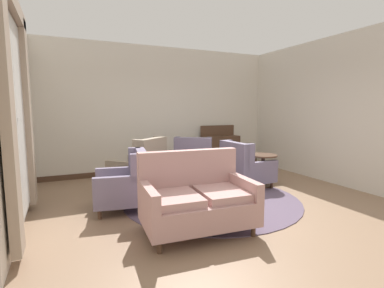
{
  "coord_description": "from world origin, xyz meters",
  "views": [
    {
      "loc": [
        -2.36,
        -4.07,
        1.62
      ],
      "look_at": [
        -0.33,
        0.41,
        1.0
      ],
      "focal_mm": 26.95,
      "sensor_mm": 36.0,
      "label": 1
    }
  ],
  "objects_px": {
    "porcelain_vase": "(198,164)",
    "armchair_foreground_right": "(141,169)",
    "settee": "(197,200)",
    "armchair_beside_settee": "(126,184)",
    "armchair_back_corner": "(194,162)",
    "armchair_far_left": "(244,168)",
    "sideboard": "(220,149)",
    "side_table": "(263,167)",
    "coffee_table": "(201,177)"
  },
  "relations": [
    {
      "from": "porcelain_vase",
      "to": "armchair_beside_settee",
      "type": "relative_size",
      "value": 0.34
    },
    {
      "from": "coffee_table",
      "to": "side_table",
      "type": "relative_size",
      "value": 1.14
    },
    {
      "from": "porcelain_vase",
      "to": "settee",
      "type": "height_order",
      "value": "settee"
    },
    {
      "from": "armchair_back_corner",
      "to": "coffee_table",
      "type": "bearing_deg",
      "value": 102.68
    },
    {
      "from": "settee",
      "to": "side_table",
      "type": "bearing_deg",
      "value": 36.69
    },
    {
      "from": "coffee_table",
      "to": "sideboard",
      "type": "xyz_separation_m",
      "value": [
        1.65,
        2.18,
        0.12
      ]
    },
    {
      "from": "coffee_table",
      "to": "armchair_foreground_right",
      "type": "xyz_separation_m",
      "value": [
        -0.87,
        0.88,
        0.05
      ]
    },
    {
      "from": "sideboard",
      "to": "armchair_back_corner",
      "type": "bearing_deg",
      "value": -141.99
    },
    {
      "from": "armchair_back_corner",
      "to": "porcelain_vase",
      "type": "bearing_deg",
      "value": 100.02
    },
    {
      "from": "settee",
      "to": "armchair_beside_settee",
      "type": "height_order",
      "value": "settee"
    },
    {
      "from": "armchair_foreground_right",
      "to": "armchair_far_left",
      "type": "distance_m",
      "value": 2.08
    },
    {
      "from": "armchair_far_left",
      "to": "sideboard",
      "type": "relative_size",
      "value": 0.83
    },
    {
      "from": "coffee_table",
      "to": "porcelain_vase",
      "type": "distance_m",
      "value": 0.25
    },
    {
      "from": "porcelain_vase",
      "to": "armchair_beside_settee",
      "type": "distance_m",
      "value": 1.32
    },
    {
      "from": "armchair_foreground_right",
      "to": "sideboard",
      "type": "distance_m",
      "value": 2.84
    },
    {
      "from": "armchair_back_corner",
      "to": "settee",
      "type": "bearing_deg",
      "value": 97.99
    },
    {
      "from": "armchair_foreground_right",
      "to": "coffee_table",
      "type": "bearing_deg",
      "value": 94.14
    },
    {
      "from": "armchair_far_left",
      "to": "armchair_beside_settee",
      "type": "bearing_deg",
      "value": 93.71
    },
    {
      "from": "porcelain_vase",
      "to": "sideboard",
      "type": "relative_size",
      "value": 0.29
    },
    {
      "from": "armchair_back_corner",
      "to": "armchair_beside_settee",
      "type": "bearing_deg",
      "value": 67.91
    },
    {
      "from": "porcelain_vase",
      "to": "coffee_table",
      "type": "bearing_deg",
      "value": -33.24
    },
    {
      "from": "armchair_beside_settee",
      "to": "armchair_far_left",
      "type": "xyz_separation_m",
      "value": [
        2.46,
        0.31,
        -0.01
      ]
    },
    {
      "from": "porcelain_vase",
      "to": "armchair_foreground_right",
      "type": "xyz_separation_m",
      "value": [
        -0.82,
        0.85,
        -0.19
      ]
    },
    {
      "from": "porcelain_vase",
      "to": "armchair_far_left",
      "type": "height_order",
      "value": "armchair_far_left"
    },
    {
      "from": "armchair_foreground_right",
      "to": "armchair_back_corner",
      "type": "bearing_deg",
      "value": 154.56
    },
    {
      "from": "armchair_far_left",
      "to": "sideboard",
      "type": "bearing_deg",
      "value": -19.09
    },
    {
      "from": "armchair_back_corner",
      "to": "side_table",
      "type": "distance_m",
      "value": 1.51
    },
    {
      "from": "armchair_back_corner",
      "to": "side_table",
      "type": "xyz_separation_m",
      "value": [
        1.05,
        -1.08,
        -0.01
      ]
    },
    {
      "from": "armchair_foreground_right",
      "to": "settee",
      "type": "bearing_deg",
      "value": 54.86
    },
    {
      "from": "armchair_back_corner",
      "to": "sideboard",
      "type": "bearing_deg",
      "value": -109.78
    },
    {
      "from": "coffee_table",
      "to": "armchair_foreground_right",
      "type": "distance_m",
      "value": 1.24
    },
    {
      "from": "coffee_table",
      "to": "settee",
      "type": "xyz_separation_m",
      "value": [
        -0.67,
        -1.24,
        0.04
      ]
    },
    {
      "from": "settee",
      "to": "armchair_far_left",
      "type": "distance_m",
      "value": 2.33
    },
    {
      "from": "porcelain_vase",
      "to": "armchair_back_corner",
      "type": "relative_size",
      "value": 0.28
    },
    {
      "from": "coffee_table",
      "to": "armchair_beside_settee",
      "type": "distance_m",
      "value": 1.36
    },
    {
      "from": "porcelain_vase",
      "to": "settee",
      "type": "relative_size",
      "value": 0.22
    },
    {
      "from": "armchair_far_left",
      "to": "side_table",
      "type": "xyz_separation_m",
      "value": [
        0.38,
        -0.1,
        0.0
      ]
    },
    {
      "from": "porcelain_vase",
      "to": "armchair_far_left",
      "type": "distance_m",
      "value": 1.2
    },
    {
      "from": "armchair_beside_settee",
      "to": "porcelain_vase",
      "type": "bearing_deg",
      "value": 103.41
    },
    {
      "from": "coffee_table",
      "to": "side_table",
      "type": "bearing_deg",
      "value": 5.98
    },
    {
      "from": "coffee_table",
      "to": "armchair_beside_settee",
      "type": "bearing_deg",
      "value": -177.84
    },
    {
      "from": "porcelain_vase",
      "to": "side_table",
      "type": "relative_size",
      "value": 0.49
    },
    {
      "from": "coffee_table",
      "to": "settee",
      "type": "height_order",
      "value": "settee"
    },
    {
      "from": "settee",
      "to": "armchair_foreground_right",
      "type": "height_order",
      "value": "armchair_foreground_right"
    },
    {
      "from": "armchair_beside_settee",
      "to": "settee",
      "type": "bearing_deg",
      "value": 39.44
    },
    {
      "from": "porcelain_vase",
      "to": "side_table",
      "type": "xyz_separation_m",
      "value": [
        1.54,
        0.12,
        -0.22
      ]
    },
    {
      "from": "porcelain_vase",
      "to": "armchair_foreground_right",
      "type": "relative_size",
      "value": 0.27
    },
    {
      "from": "armchair_back_corner",
      "to": "armchair_foreground_right",
      "type": "bearing_deg",
      "value": 47.24
    },
    {
      "from": "armchair_far_left",
      "to": "side_table",
      "type": "distance_m",
      "value": 0.39
    },
    {
      "from": "porcelain_vase",
      "to": "armchair_foreground_right",
      "type": "bearing_deg",
      "value": 133.98
    }
  ]
}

